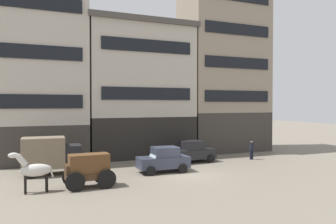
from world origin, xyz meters
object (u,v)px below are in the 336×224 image
object	(u,v)px
pedestrian_officer	(252,148)
fire_hydrant_curbside	(160,156)
cargo_wagon	(88,168)
draft_horse	(34,170)
sedan_dark	(193,152)
delivery_truck_near	(52,154)
sedan_light	(164,160)

from	to	relation	value
pedestrian_officer	fire_hydrant_curbside	xyz separation A→B (m)	(-7.80, 2.53, -0.55)
cargo_wagon	pedestrian_officer	xyz separation A→B (m)	(14.99, 4.43, -0.17)
draft_horse	sedan_dark	xyz separation A→B (m)	(12.46, 5.10, -0.36)
delivery_truck_near	pedestrian_officer	distance (m)	16.77
draft_horse	sedan_dark	size ratio (longest dim) A/B	0.61
cargo_wagon	sedan_light	xyz separation A→B (m)	(5.72, 2.34, -0.23)
cargo_wagon	delivery_truck_near	world-z (taller)	delivery_truck_near
delivery_truck_near	sedan_dark	bearing A→B (deg)	2.45
sedan_dark	sedan_light	bearing A→B (deg)	-144.01
cargo_wagon	sedan_dark	world-z (taller)	cargo_wagon
draft_horse	delivery_truck_near	distance (m)	4.77
cargo_wagon	sedan_dark	distance (m)	10.80
delivery_truck_near	sedan_dark	world-z (taller)	delivery_truck_near
sedan_dark	cargo_wagon	bearing A→B (deg)	-151.81
sedan_light	fire_hydrant_curbside	size ratio (longest dim) A/B	4.51
sedan_light	fire_hydrant_curbside	world-z (taller)	sedan_light
delivery_truck_near	sedan_dark	xyz separation A→B (m)	(11.28, 0.48, -0.51)
pedestrian_officer	fire_hydrant_curbside	bearing A→B (deg)	162.04
cargo_wagon	delivery_truck_near	bearing A→B (deg)	110.96
sedan_dark	pedestrian_officer	size ratio (longest dim) A/B	2.14
delivery_truck_near	fire_hydrant_curbside	bearing A→B (deg)	14.68
draft_horse	sedan_dark	distance (m)	13.47
draft_horse	delivery_truck_near	xyz separation A→B (m)	(1.18, 4.62, 0.15)
draft_horse	pedestrian_officer	bearing A→B (deg)	13.89
fire_hydrant_curbside	pedestrian_officer	bearing A→B (deg)	-17.96
cargo_wagon	fire_hydrant_curbside	bearing A→B (deg)	44.09
delivery_truck_near	pedestrian_officer	xyz separation A→B (m)	(16.76, -0.18, -0.44)
sedan_dark	pedestrian_officer	world-z (taller)	sedan_dark
cargo_wagon	fire_hydrant_curbside	xyz separation A→B (m)	(7.19, 6.96, -0.72)
sedan_dark	fire_hydrant_curbside	distance (m)	3.02
delivery_truck_near	sedan_dark	distance (m)	11.30
delivery_truck_near	draft_horse	bearing A→B (deg)	-104.35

